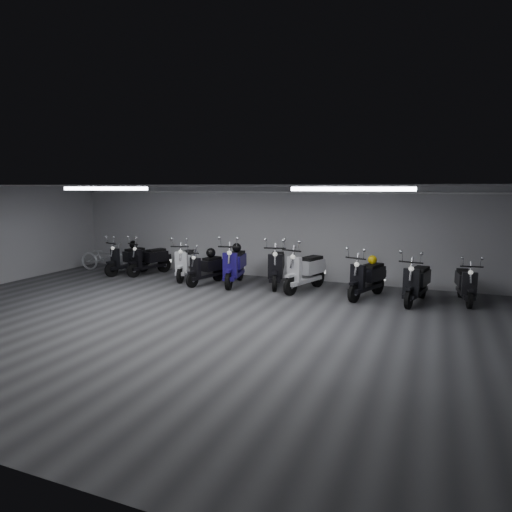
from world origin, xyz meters
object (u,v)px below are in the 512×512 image
at_px(scooter_6, 305,264).
at_px(bicycle, 105,254).
at_px(scooter_3, 206,263).
at_px(scooter_5, 277,261).
at_px(scooter_9, 466,278).
at_px(helmet_1, 372,260).
at_px(scooter_4, 234,260).
at_px(helmet_0, 133,245).
at_px(helmet_2, 211,253).
at_px(scooter_1, 149,255).
at_px(scooter_2, 186,257).
at_px(scooter_8, 417,276).
at_px(scooter_0, 127,254).
at_px(helmet_3, 237,248).
at_px(scooter_7, 367,272).

height_order(scooter_6, bicycle, scooter_6).
bearing_deg(scooter_3, scooter_5, 30.23).
xyz_separation_m(scooter_9, helmet_1, (-2.19, -0.18, 0.34)).
height_order(scooter_4, bicycle, scooter_4).
height_order(bicycle, helmet_0, bicycle).
height_order(scooter_5, helmet_2, scooter_5).
xyz_separation_m(bicycle, helmet_2, (4.19, -0.39, 0.32)).
distance_m(scooter_1, scooter_2, 1.44).
relative_size(scooter_3, helmet_0, 6.27).
relative_size(scooter_8, helmet_1, 7.93).
xyz_separation_m(scooter_0, scooter_2, (2.14, 0.04, 0.01)).
relative_size(scooter_9, helmet_3, 6.16).
xyz_separation_m(bicycle, helmet_1, (8.76, -0.30, 0.38)).
bearing_deg(helmet_1, scooter_9, 4.74).
relative_size(helmet_0, helmet_1, 1.14).
bearing_deg(helmet_3, helmet_0, 178.35).
bearing_deg(scooter_6, scooter_8, 13.13).
bearing_deg(scooter_9, helmet_3, 172.61).
relative_size(scooter_6, helmet_1, 8.54).
bearing_deg(scooter_3, scooter_8, 15.40).
height_order(scooter_6, helmet_1, scooter_6).
distance_m(scooter_0, scooter_5, 5.02).
bearing_deg(scooter_9, scooter_0, 173.39).
distance_m(scooter_8, helmet_3, 5.00).
bearing_deg(scooter_4, scooter_9, -8.27).
distance_m(scooter_0, helmet_2, 3.11).
bearing_deg(helmet_1, scooter_1, 177.97).
bearing_deg(helmet_1, helmet_2, -178.83).
height_order(scooter_7, helmet_2, scooter_7).
bearing_deg(helmet_1, helmet_3, 177.06).
bearing_deg(helmet_1, scooter_4, -178.95).
relative_size(scooter_5, scooter_9, 1.19).
relative_size(scooter_0, scooter_9, 1.07).
distance_m(scooter_7, scooter_9, 2.32).
height_order(scooter_5, helmet_0, scooter_5).
xyz_separation_m(scooter_5, scooter_6, (0.90, -0.28, 0.00)).
bearing_deg(scooter_0, helmet_1, 17.79).
bearing_deg(helmet_3, scooter_8, -5.85).
bearing_deg(bicycle, scooter_4, -101.32).
relative_size(scooter_6, helmet_2, 7.07).
xyz_separation_m(scooter_0, bicycle, (-1.09, 0.22, -0.08)).
distance_m(scooter_2, scooter_7, 5.45).
distance_m(scooter_9, helmet_0, 9.78).
bearing_deg(scooter_2, scooter_9, -13.36).
distance_m(scooter_2, scooter_4, 1.72).
bearing_deg(scooter_2, scooter_0, 167.28).
relative_size(scooter_7, scooter_8, 1.00).
xyz_separation_m(scooter_0, scooter_9, (9.85, 0.11, -0.04)).
bearing_deg(scooter_2, helmet_2, -26.13).
bearing_deg(helmet_3, helmet_1, -2.94).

